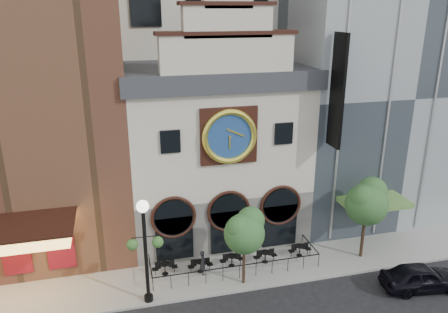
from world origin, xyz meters
name	(u,v)px	position (x,y,z in m)	size (l,w,h in m)	color
ground	(245,292)	(0.00, 0.00, 0.00)	(120.00, 120.00, 0.00)	black
sidewalk	(234,268)	(0.00, 2.50, 0.07)	(44.00, 5.00, 0.15)	gray
clock_building	(215,146)	(0.00, 7.82, 6.69)	(12.60, 8.78, 18.65)	#605E5B
theater_building	(9,64)	(-13.00, 9.96, 12.60)	(14.00, 15.60, 25.00)	brown
retail_building	(367,85)	(12.99, 9.99, 10.14)	(14.00, 14.40, 20.00)	gray
cafe_railing	(234,261)	(0.00, 2.50, 0.60)	(10.60, 2.60, 0.90)	black
bistro_0	(165,268)	(-4.41, 2.77, 0.61)	(1.58, 0.68, 0.90)	black
bistro_1	(200,265)	(-2.21, 2.48, 0.61)	(1.58, 0.68, 0.90)	black
bistro_2	(232,260)	(-0.11, 2.63, 0.61)	(1.58, 0.68, 0.90)	black
bistro_3	(265,256)	(2.12, 2.52, 0.61)	(1.58, 0.68, 0.90)	black
bistro_4	(300,250)	(4.63, 2.69, 0.61)	(1.58, 0.68, 0.90)	black
car_right	(421,277)	(10.26, -2.27, 0.81)	(1.91, 4.74, 1.61)	black
pedestrian	(203,262)	(-2.09, 2.22, 0.96)	(0.59, 0.39, 1.63)	black
lamppost	(145,241)	(-5.63, 0.40, 4.02)	(2.00, 0.69, 6.26)	black
tree_left	(245,230)	(0.15, 0.75, 3.69)	(2.51, 2.41, 4.83)	#382619
tree_right	(367,201)	(8.67, 1.69, 4.19)	(2.86, 2.75, 5.50)	#382619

